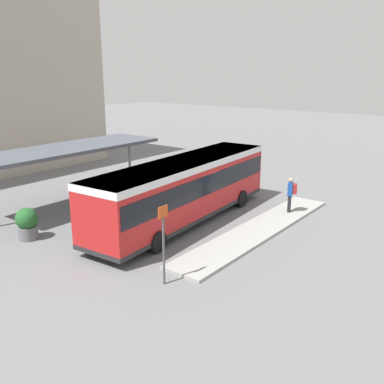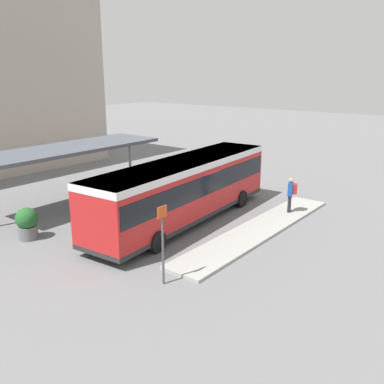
{
  "view_description": "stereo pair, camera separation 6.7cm",
  "coord_description": "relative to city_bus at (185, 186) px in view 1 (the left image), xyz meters",
  "views": [
    {
      "loc": [
        -15.26,
        -12.3,
        7.03
      ],
      "look_at": [
        0.58,
        0.0,
        1.35
      ],
      "focal_mm": 40.0,
      "sensor_mm": 36.0,
      "label": 1
    },
    {
      "loc": [
        -15.22,
        -12.36,
        7.03
      ],
      "look_at": [
        0.58,
        0.0,
        1.35
      ],
      "focal_mm": 40.0,
      "sensor_mm": 36.0,
      "label": 2
    }
  ],
  "objects": [
    {
      "name": "ground_plane",
      "position": [
        -0.01,
        -0.0,
        -1.77
      ],
      "size": [
        120.0,
        120.0,
        0.0
      ],
      "primitive_type": "plane",
      "color": "slate"
    },
    {
      "name": "curb_island",
      "position": [
        1.09,
        -3.48,
        -1.71
      ],
      "size": [
        11.51,
        1.8,
        0.12
      ],
      "color": "#9E9E99",
      "rests_on": "ground_plane"
    },
    {
      "name": "pedestrian_waiting",
      "position": [
        4.16,
        -3.54,
        -0.63
      ],
      "size": [
        0.52,
        0.55,
        1.78
      ],
      "rotation": [
        0.0,
        0.0,
        1.94
      ],
      "color": "#232328",
      "rests_on": "curb_island"
    },
    {
      "name": "potted_planter_near_shelter",
      "position": [
        -1.22,
        3.89,
        -1.04
      ],
      "size": [
        0.99,
        0.99,
        1.41
      ],
      "color": "slate",
      "rests_on": "ground_plane"
    },
    {
      "name": "bicycle_black",
      "position": [
        9.24,
        2.43,
        -1.42
      ],
      "size": [
        0.48,
        1.58,
        0.68
      ],
      "rotation": [
        0.0,
        0.0,
        -1.49
      ],
      "color": "black",
      "rests_on": "ground_plane"
    },
    {
      "name": "city_bus",
      "position": [
        0.0,
        0.0,
        0.0
      ],
      "size": [
        11.87,
        3.32,
        3.01
      ],
      "rotation": [
        0.0,
        0.0,
        0.07
      ],
      "color": "red",
      "rests_on": "ground_plane"
    },
    {
      "name": "bicycle_green",
      "position": [
        9.12,
        3.29,
        -1.41
      ],
      "size": [
        0.48,
        1.63,
        0.71
      ],
      "rotation": [
        0.0,
        0.0,
        1.69
      ],
      "color": "black",
      "rests_on": "ground_plane"
    },
    {
      "name": "bicycle_white",
      "position": [
        9.16,
        5.0,
        -1.42
      ],
      "size": [
        0.48,
        1.59,
        0.69
      ],
      "rotation": [
        0.0,
        0.0,
        1.43
      ],
      "color": "black",
      "rests_on": "ground_plane"
    },
    {
      "name": "bicycle_blue",
      "position": [
        9.13,
        4.14,
        -1.43
      ],
      "size": [
        0.48,
        1.54,
        0.67
      ],
      "rotation": [
        0.0,
        0.0,
        -1.54
      ],
      "color": "black",
      "rests_on": "ground_plane"
    },
    {
      "name": "platform_sign",
      "position": [
        -5.39,
        -3.42,
        -0.21
      ],
      "size": [
        0.44,
        0.08,
        2.8
      ],
      "color": "#4C4C51",
      "rests_on": "ground_plane"
    },
    {
      "name": "station_shelter",
      "position": [
        -1.64,
        6.54,
        1.3
      ],
      "size": [
        10.32,
        3.35,
        3.19
      ],
      "color": "#4C515B",
      "rests_on": "ground_plane"
    },
    {
      "name": "potted_planter_far_side",
      "position": [
        -5.94,
        3.94,
        -1.03
      ],
      "size": [
        0.95,
        0.95,
        1.42
      ],
      "color": "slate",
      "rests_on": "ground_plane"
    }
  ]
}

